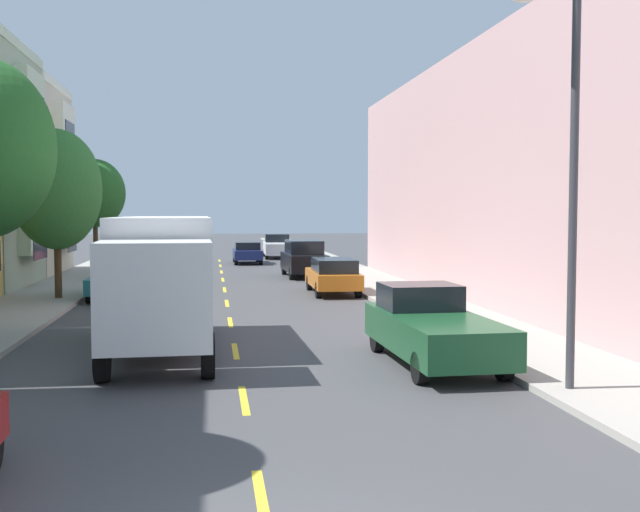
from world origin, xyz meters
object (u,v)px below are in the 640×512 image
object	(u,v)px
delivery_box_truck	(161,275)
parked_hatchback_charcoal	(158,247)
street_tree_third	(56,190)
parked_pickup_white	(278,247)
street_tree_farthest	(95,193)
street_lamp	(567,160)
parked_hatchback_burgundy	(152,255)
parked_wagon_orange	(333,275)
moving_navy_sedan	(247,252)
parked_pickup_forest	(432,327)
parked_sedan_teal	(115,280)
parked_suv_black	(304,258)

from	to	relation	value
delivery_box_truck	parked_hatchback_charcoal	distance (m)	39.31
street_tree_third	parked_hatchback_charcoal	bearing A→B (deg)	86.10
street_tree_third	parked_pickup_white	distance (m)	28.51
delivery_box_truck	street_tree_farthest	bearing A→B (deg)	102.32
street_lamp	parked_hatchback_burgundy	world-z (taller)	street_lamp
parked_wagon_orange	parked_pickup_white	size ratio (longest dim) A/B	0.88
delivery_box_truck	parked_wagon_orange	bearing A→B (deg)	62.98
delivery_box_truck	moving_navy_sedan	bearing A→B (deg)	83.48
street_tree_farthest	parked_pickup_forest	bearing A→B (deg)	-65.34
street_lamp	parked_wagon_orange	size ratio (longest dim) A/B	1.58
parked_hatchback_burgundy	moving_navy_sedan	xyz separation A→B (m)	(6.02, 2.23, -0.01)
parked_sedan_teal	parked_pickup_white	world-z (taller)	parked_pickup_white
parked_wagon_orange	moving_navy_sedan	size ratio (longest dim) A/B	1.05
street_tree_third	parked_pickup_forest	size ratio (longest dim) A/B	1.21
parked_suv_black	delivery_box_truck	bearing A→B (deg)	-106.29
street_tree_third	moving_navy_sedan	size ratio (longest dim) A/B	1.44
street_tree_third	parked_suv_black	xyz separation A→B (m)	(10.67, 9.57, -3.31)
parked_pickup_forest	parked_suv_black	world-z (taller)	parked_suv_black
parked_suv_black	parked_hatchback_charcoal	bearing A→B (deg)	115.41
parked_pickup_forest	street_lamp	bearing A→B (deg)	-64.93
delivery_box_truck	parked_sedan_teal	distance (m)	12.25
street_lamp	parked_pickup_white	size ratio (longest dim) A/B	1.39
delivery_box_truck	parked_pickup_forest	xyz separation A→B (m)	(6.20, -2.49, -1.07)
street_tree_farthest	parked_hatchback_burgundy	distance (m)	9.30
moving_navy_sedan	parked_wagon_orange	bearing A→B (deg)	-82.10
street_tree_third	parked_hatchback_burgundy	world-z (taller)	street_tree_third
parked_suv_black	parked_pickup_white	bearing A→B (deg)	89.83
parked_pickup_white	street_tree_farthest	bearing A→B (deg)	-123.22
parked_sedan_teal	parked_pickup_white	distance (m)	26.90
street_lamp	street_tree_third	bearing A→B (deg)	125.97
street_tree_farthest	delivery_box_truck	bearing A→B (deg)	-77.68
street_tree_farthest	parked_wagon_orange	xyz separation A→B (m)	(10.87, -8.73, -3.56)
parked_pickup_white	parked_pickup_forest	bearing A→B (deg)	-89.88
parked_pickup_forest	parked_sedan_teal	distance (m)	16.86
street_tree_farthest	parked_sedan_teal	distance (m)	10.01
parked_pickup_white	delivery_box_truck	bearing A→B (deg)	-99.29
parked_hatchback_charcoal	parked_suv_black	xyz separation A→B (m)	(8.76, -18.43, 0.23)
delivery_box_truck	street_lamp	bearing A→B (deg)	-36.88
parked_suv_black	parked_sedan_teal	bearing A→B (deg)	-134.24
parked_pickup_white	parked_sedan_teal	bearing A→B (deg)	-108.78
parked_hatchback_charcoal	moving_navy_sedan	size ratio (longest dim) A/B	0.89
parked_pickup_forest	parked_pickup_white	bearing A→B (deg)	90.12
parked_pickup_white	moving_navy_sedan	world-z (taller)	parked_pickup_white
parked_hatchback_charcoal	parked_hatchback_burgundy	distance (m)	9.89
street_lamp	parked_pickup_white	bearing A→B (deg)	92.18
street_tree_farthest	street_lamp	bearing A→B (deg)	-65.29
parked_pickup_forest	parked_sedan_teal	xyz separation A→B (m)	(-8.75, 14.41, -0.08)
parked_suv_black	parked_wagon_orange	bearing A→B (deg)	-88.61
delivery_box_truck	parked_wagon_orange	distance (m)	13.86
parked_hatchback_charcoal	moving_navy_sedan	xyz separation A→B (m)	(6.29, -7.65, -0.01)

